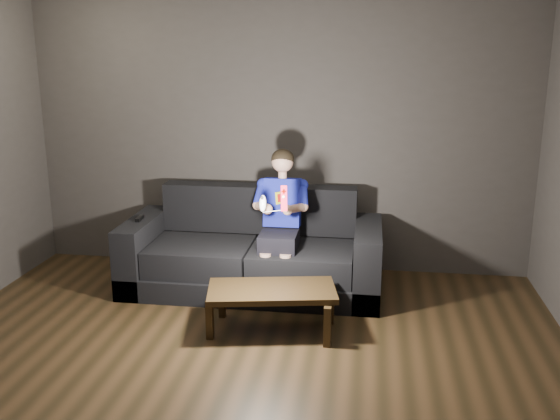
# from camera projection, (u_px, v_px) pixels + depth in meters

# --- Properties ---
(floor) EXTENTS (5.00, 5.00, 0.00)m
(floor) POSITION_uv_depth(u_px,v_px,m) (225.00, 391.00, 4.16)
(floor) COLOR black
(floor) RESTS_ON ground
(back_wall) EXTENTS (5.00, 0.04, 2.70)m
(back_wall) POSITION_uv_depth(u_px,v_px,m) (279.00, 137.00, 6.21)
(back_wall) COLOR #3B3633
(back_wall) RESTS_ON ground
(sofa) EXTENTS (2.37, 1.02, 0.92)m
(sofa) POSITION_uv_depth(u_px,v_px,m) (253.00, 257.00, 5.88)
(sofa) COLOR black
(sofa) RESTS_ON floor
(child) EXTENTS (0.50, 0.61, 1.23)m
(child) POSITION_uv_depth(u_px,v_px,m) (281.00, 210.00, 5.66)
(child) COLOR black
(child) RESTS_ON sofa
(wii_remote_red) EXTENTS (0.07, 0.09, 0.22)m
(wii_remote_red) POSITION_uv_depth(u_px,v_px,m) (284.00, 198.00, 5.13)
(wii_remote_red) COLOR red
(wii_remote_red) RESTS_ON child
(nunchuk_white) EXTENTS (0.06, 0.09, 0.15)m
(nunchuk_white) POSITION_uv_depth(u_px,v_px,m) (263.00, 203.00, 5.17)
(nunchuk_white) COLOR white
(nunchuk_white) RESTS_ON child
(wii_remote_black) EXTENTS (0.05, 0.17, 0.03)m
(wii_remote_black) POSITION_uv_depth(u_px,v_px,m) (140.00, 218.00, 5.85)
(wii_remote_black) COLOR black
(wii_remote_black) RESTS_ON sofa
(coffee_table) EXTENTS (1.08, 0.68, 0.37)m
(coffee_table) POSITION_uv_depth(u_px,v_px,m) (272.00, 294.00, 4.96)
(coffee_table) COLOR black
(coffee_table) RESTS_ON floor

